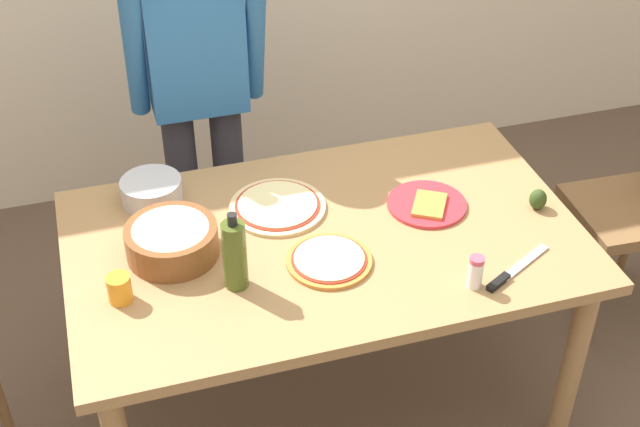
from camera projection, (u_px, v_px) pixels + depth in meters
name	position (u px, v px, depth m)	size (l,w,h in m)	color
ground	(324.00, 399.00, 3.18)	(8.00, 8.00, 0.00)	brown
dining_table	(324.00, 258.00, 2.78)	(1.60, 0.96, 0.76)	#A37A4C
person_cook	(198.00, 84.00, 3.14)	(0.49, 0.25, 1.62)	#2D2D38
pizza_raw_on_board	(278.00, 206.00, 2.83)	(0.32, 0.32, 0.02)	beige
pizza_cooked_on_tray	(329.00, 260.00, 2.61)	(0.26, 0.26, 0.02)	#C67A33
plate_with_slice	(427.00, 204.00, 2.84)	(0.26, 0.26, 0.02)	red
popcorn_bowl	(172.00, 238.00, 2.62)	(0.28, 0.28, 0.11)	brown
mixing_bowl_steel	(152.00, 191.00, 2.85)	(0.20, 0.20, 0.08)	#B7B7BC
olive_oil_bottle	(235.00, 255.00, 2.47)	(0.07, 0.07, 0.26)	#47561E
cup_orange	(119.00, 289.00, 2.46)	(0.07, 0.07, 0.09)	orange
salt_shaker	(476.00, 272.00, 2.50)	(0.04, 0.04, 0.11)	white
chef_knife	(511.00, 273.00, 2.57)	(0.27, 0.16, 0.02)	silver
avocado	(538.00, 199.00, 2.82)	(0.06, 0.06, 0.07)	#2D4219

